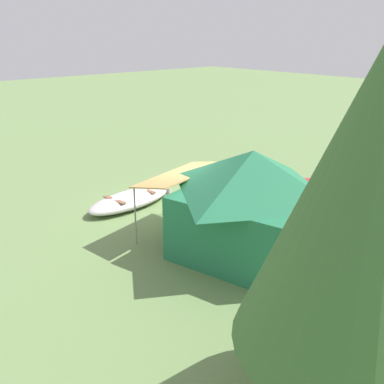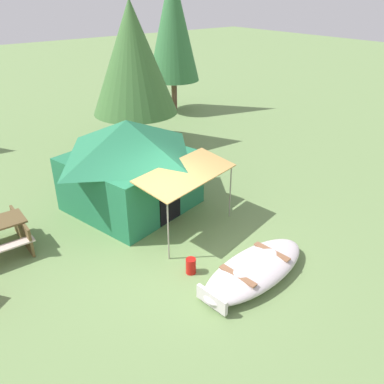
{
  "view_description": "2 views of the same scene",
  "coord_description": "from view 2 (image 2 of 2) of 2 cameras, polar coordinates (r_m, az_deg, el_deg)",
  "views": [
    {
      "loc": [
        7.55,
        8.6,
        4.88
      ],
      "look_at": [
        0.34,
        0.54,
        0.95
      ],
      "focal_mm": 41.53,
      "sensor_mm": 36.0,
      "label": 1
    },
    {
      "loc": [
        -4.4,
        -6.13,
        5.49
      ],
      "look_at": [
        1.14,
        0.87,
        0.84
      ],
      "focal_mm": 37.36,
      "sensor_mm": 36.0,
      "label": 2
    }
  ],
  "objects": [
    {
      "name": "canvas_cabin_tent",
      "position": [
        10.75,
        -8.9,
        4.07
      ],
      "size": [
        3.71,
        4.58,
        2.46
      ],
      "color": "#24764C",
      "rests_on": "ground_plane"
    },
    {
      "name": "fuel_can",
      "position": [
        8.63,
        -0.16,
        -10.5
      ],
      "size": [
        0.27,
        0.27,
        0.35
      ],
      "primitive_type": "cylinder",
      "rotation": [
        0.0,
        0.0,
        5.0
      ],
      "color": "red",
      "rests_on": "ground_plane"
    },
    {
      "name": "pine_tree_far_center",
      "position": [
        19.23,
        -2.75,
        22.79
      ],
      "size": [
        2.36,
        2.36,
        6.37
      ],
      "color": "brown",
      "rests_on": "ground_plane"
    },
    {
      "name": "beached_rowboat",
      "position": [
        8.58,
        8.92,
        -10.84
      ],
      "size": [
        2.97,
        1.45,
        0.4
      ],
      "color": "silver",
      "rests_on": "ground_plane"
    },
    {
      "name": "ground_plane",
      "position": [
        9.33,
        -2.21,
        -8.55
      ],
      "size": [
        80.0,
        80.0,
        0.0
      ],
      "primitive_type": "plane",
      "color": "#6E8C51"
    },
    {
      "name": "pine_tree_back_left",
      "position": [
        14.87,
        -8.47,
        18.35
      ],
      "size": [
        3.08,
        3.08,
        5.13
      ],
      "color": "#4D4430",
      "rests_on": "ground_plane"
    }
  ]
}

